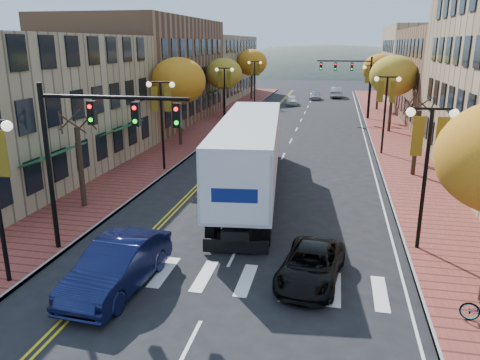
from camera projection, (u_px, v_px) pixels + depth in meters
The scene contains 29 objects.
ground at pixel (208, 306), 15.62m from camera, with size 200.00×200.00×0.00m, color black.
sidewalk_left at pixel (207, 128), 47.88m from camera, with size 4.00×85.00×0.15m, color brown.
sidewalk_right at pixel (390, 135), 44.41m from camera, with size 4.00×85.00×0.15m, color brown.
building_left_near at pixel (4, 107), 29.85m from camera, with size 12.00×22.00×9.00m, color #9E8966.
building_left_mid at pixel (144, 71), 51.18m from camera, with size 12.00×24.00×11.00m, color brown.
building_left_far at pixel (206, 67), 74.89m from camera, with size 12.00×26.00×9.50m, color #9E8966.
building_right_mid at pixel (477, 76), 50.12m from camera, with size 15.00×24.00×10.00m, color brown.
building_right_far at pixel (438, 63), 70.66m from camera, with size 15.00×20.00×11.00m, color #9E8966.
tree_left_a at pixel (81, 167), 24.24m from camera, with size 0.28×0.28×4.20m.
tree_left_b at pixel (178, 81), 38.38m from camera, with size 4.48×4.48×7.21m.
tree_left_c at pixel (224, 74), 53.53m from camera, with size 4.16×4.16×6.69m.
tree_left_d at pixel (252, 63), 70.29m from camera, with size 4.61×4.61×7.42m.
tree_right_b at pixel (416, 143), 30.17m from camera, with size 0.28×0.28×4.20m.
tree_right_c at pixel (394, 76), 44.31m from camera, with size 4.48×4.48×7.21m.
tree_right_d at pixel (380, 69), 59.39m from camera, with size 4.35×4.35×7.00m.
lamp_left_b at pixel (162, 108), 30.89m from camera, with size 1.96×0.36×6.05m.
lamp_left_c at pixel (225, 85), 47.81m from camera, with size 1.96×0.36×6.05m.
lamp_left_d at pixel (255, 74), 64.73m from camera, with size 1.96×0.36×6.05m.
lamp_right_a at pixel (428, 152), 18.61m from camera, with size 1.96×0.36×6.05m.
lamp_right_b at pixel (386, 100), 35.52m from camera, with size 1.96×0.36×6.05m.
lamp_right_c at pixel (371, 81), 52.44m from camera, with size 1.96×0.36×6.05m.
traffic_mast_near at pixel (90, 138), 18.11m from camera, with size 6.10×0.35×7.00m.
traffic_mast_far at pixel (353, 76), 52.65m from camera, with size 6.10×0.34×7.00m.
semi_truck at pixel (251, 148), 26.78m from camera, with size 4.80×18.48×4.57m.
navy_sedan at pixel (117, 266), 16.52m from camera, with size 1.87×5.35×1.76m, color #0D1236.
black_suv at pixel (311, 265), 17.12m from camera, with size 2.07×4.50×1.25m, color black.
car_far_white at pixel (292, 100), 66.17m from camera, with size 1.56×3.88×1.32m, color silver.
car_far_silver at pixel (315, 96), 72.48m from camera, with size 1.71×4.20×1.22m, color #96959C.
car_far_oncoming at pixel (337, 92), 74.95m from camera, with size 1.71×4.92×1.62m, color #ABAAB2.
Camera 1 is at (3.81, -13.30, 8.46)m, focal length 35.00 mm.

